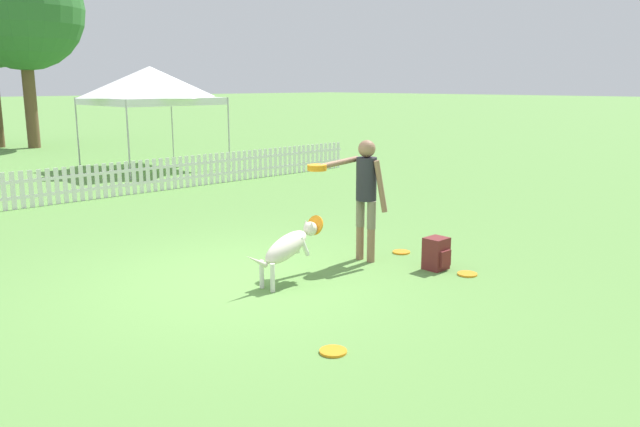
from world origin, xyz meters
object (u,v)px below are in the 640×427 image
object	(u,v)px
backpack_on_grass	(437,254)
canopy_tent_secondary	(150,85)
frisbee_near_handler	(333,351)
leaping_dog	(289,246)
frisbee_near_dog	(401,252)
frisbee_midfield	(467,274)
tree_left_grove	(22,10)
handler_person	(363,186)

from	to	relation	value
backpack_on_grass	canopy_tent_secondary	xyz separation A→B (m)	(2.36, 11.64, 2.14)
frisbee_near_handler	canopy_tent_secondary	distance (m)	13.79
leaping_dog	frisbee_near_dog	xyz separation A→B (m)	(2.10, -0.06, -0.46)
leaping_dog	frisbee_midfield	world-z (taller)	leaping_dog
leaping_dog	tree_left_grove	bearing A→B (deg)	167.35
leaping_dog	frisbee_near_dog	bearing A→B (deg)	86.76
leaping_dog	backpack_on_grass	distance (m)	2.03
handler_person	tree_left_grove	distance (m)	19.73
frisbee_near_handler	leaping_dog	bearing A→B (deg)	60.19
handler_person	frisbee_near_handler	size ratio (longest dim) A/B	6.59
frisbee_midfield	canopy_tent_secondary	bearing A→B (deg)	79.31
canopy_tent_secondary	tree_left_grove	bearing A→B (deg)	92.54
leaping_dog	frisbee_near_dog	distance (m)	2.15
tree_left_grove	backpack_on_grass	bearing A→B (deg)	-95.63
leaping_dog	canopy_tent_secondary	distance (m)	11.68
leaping_dog	frisbee_midfield	xyz separation A→B (m)	(1.88, -1.33, -0.46)
canopy_tent_secondary	tree_left_grove	distance (m)	8.90
frisbee_near_handler	frisbee_near_dog	size ratio (longest dim) A/B	1.00
handler_person	frisbee_midfield	world-z (taller)	handler_person
frisbee_near_handler	backpack_on_grass	bearing A→B (deg)	17.86
leaping_dog	backpack_on_grass	bearing A→B (deg)	62.12
handler_person	tree_left_grove	xyz separation A→B (m)	(2.40, 19.17, 4.00)
handler_person	leaping_dog	bearing A→B (deg)	90.50
frisbee_near_dog	leaping_dog	bearing A→B (deg)	178.27
frisbee_near_dog	backpack_on_grass	distance (m)	0.90
frisbee_near_dog	backpack_on_grass	size ratio (longest dim) A/B	0.59
frisbee_near_handler	frisbee_midfield	size ratio (longest dim) A/B	1.00
handler_person	frisbee_near_dog	xyz separation A→B (m)	(0.72, -0.11, -1.04)
frisbee_midfield	tree_left_grove	size ratio (longest dim) A/B	0.03
frisbee_near_dog	tree_left_grove	world-z (taller)	tree_left_grove
tree_left_grove	canopy_tent_secondary	bearing A→B (deg)	-87.46
handler_person	backpack_on_grass	size ratio (longest dim) A/B	3.91
leaping_dog	frisbee_near_handler	xyz separation A→B (m)	(-1.04, -1.81, -0.46)
leaping_dog	frisbee_midfield	bearing A→B (deg)	53.24
leaping_dog	canopy_tent_secondary	xyz separation A→B (m)	(4.16, 10.75, 1.88)
frisbee_near_handler	frisbee_near_dog	distance (m)	3.59
frisbee_near_dog	frisbee_midfield	xyz separation A→B (m)	(-0.22, -1.26, 0.00)
frisbee_near_dog	tree_left_grove	xyz separation A→B (m)	(1.68, 19.29, 5.04)
handler_person	frisbee_near_handler	xyz separation A→B (m)	(-2.42, -1.86, -1.04)
leaping_dog	tree_left_grove	distance (m)	20.12
backpack_on_grass	handler_person	bearing A→B (deg)	113.94
handler_person	backpack_on_grass	bearing A→B (deg)	-157.57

